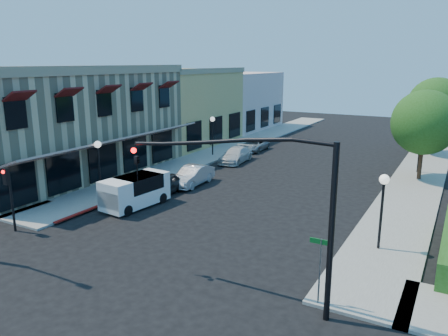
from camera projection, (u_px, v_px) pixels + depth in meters
The scene contains 21 objects.
ground at pixel (114, 281), 17.04m from camera, with size 120.00×120.00×0.00m, color black.
sidewalk_left at pixel (236, 146), 44.08m from camera, with size 3.50×50.00×0.12m, color gray.
sidewalk_right at pixel (424, 165), 35.80m from camera, with size 3.50×50.00×0.12m, color gray.
curb_red_strip at pixel (120, 200), 27.09m from camera, with size 0.25×10.00×0.06m, color maroon.
corner_brick_building at pixel (58, 121), 32.73m from camera, with size 11.77×18.20×8.10m.
yellow_stucco_building at pixel (174, 106), 45.53m from camera, with size 10.00×12.00×7.60m, color tan.
pink_stucco_building at pixel (229, 101), 55.79m from camera, with size 10.00×12.00×7.00m, color beige.
street_tree_a at pixel (425, 123), 30.56m from camera, with size 4.56×4.56×6.48m.
street_tree_b at pixel (436, 105), 38.96m from camera, with size 4.94×4.94×7.02m.
signal_mast_arm at pixel (270, 193), 14.57m from camera, with size 8.01×0.39×6.00m.
secondary_signal at pixel (8, 188), 21.47m from camera, with size 0.28×0.42×3.32m.
street_name_sign at pixel (320, 261), 14.96m from camera, with size 0.80×0.06×2.50m.
lamppost_left_near at pixel (98, 154), 27.20m from camera, with size 0.44×0.44×3.57m.
lamppost_left_far at pixel (212, 126), 39.08m from camera, with size 0.44×0.44×3.57m.
lamppost_right_near at pixel (383, 193), 19.16m from camera, with size 0.44×0.44×3.57m.
lamppost_right_far at pixel (421, 138), 32.74m from camera, with size 0.44×0.44×3.57m.
white_van at pixel (135, 190), 25.55m from camera, with size 2.21×4.30×1.83m.
parked_car_a at pixel (161, 185), 27.95m from camera, with size 1.57×3.90×1.33m, color black.
parked_car_b at pixel (192, 176), 30.19m from camera, with size 1.41×4.04×1.33m, color #BABCC0.
parked_car_c at pixel (236, 155), 37.05m from camera, with size 1.75×4.30×1.25m, color silver.
parked_car_d at pixel (254, 145), 41.90m from camera, with size 1.87×4.06×1.13m, color gray.
Camera 1 is at (11.32, -11.44, 8.35)m, focal length 35.00 mm.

